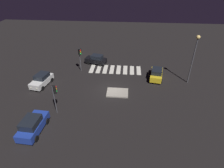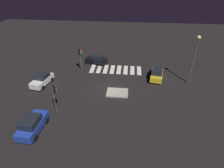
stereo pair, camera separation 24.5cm
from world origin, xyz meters
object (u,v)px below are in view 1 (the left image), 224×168
at_px(car_black, 96,59).
at_px(traffic_light_east, 80,54).
at_px(traffic_island, 117,93).
at_px(car_blue, 33,125).
at_px(traffic_light_north, 55,93).
at_px(street_lamp, 195,51).
at_px(car_white, 42,80).
at_px(car_yellow, 156,74).

height_order(car_black, traffic_light_east, traffic_light_east).
distance_m(traffic_island, car_black, 10.28).
distance_m(car_blue, traffic_light_north, 4.12).
relative_size(car_blue, street_lamp, 0.58).
bearing_deg(car_blue, car_black, -9.82).
distance_m(traffic_island, traffic_light_north, 8.80).
distance_m(traffic_island, traffic_light_east, 9.46).
distance_m(traffic_light_east, street_lamp, 17.31).
height_order(car_white, traffic_light_north, traffic_light_north).
bearing_deg(car_black, traffic_light_north, 94.25).
height_order(car_white, car_yellow, car_yellow).
relative_size(car_yellow, traffic_light_east, 1.07).
relative_size(traffic_island, car_white, 0.71).
bearing_deg(street_lamp, car_black, -19.69).
distance_m(car_blue, car_yellow, 19.06).
xyz_separation_m(car_white, car_blue, (-2.88, 9.23, 0.04)).
bearing_deg(car_white, traffic_light_north, 46.92).
bearing_deg(traffic_island, traffic_light_north, 34.11).
height_order(car_black, traffic_light_north, traffic_light_north).
height_order(car_blue, traffic_light_north, traffic_light_north).
relative_size(car_blue, traffic_light_east, 1.09).
xyz_separation_m(car_black, traffic_light_north, (2.45, 13.91, 2.02)).
bearing_deg(traffic_light_north, traffic_light_east, 46.14).
bearing_deg(car_blue, traffic_light_east, -4.51).
bearing_deg(traffic_light_north, car_white, 84.80).
distance_m(car_black, traffic_light_east, 4.26).
bearing_deg(traffic_island, street_lamp, -159.79).
bearing_deg(traffic_island, traffic_light_east, -43.50).
distance_m(car_white, traffic_light_north, 7.63).
bearing_deg(car_black, traffic_light_east, 70.04).
bearing_deg(car_black, car_yellow, 170.25).
height_order(car_white, traffic_light_east, traffic_light_east).
distance_m(car_yellow, car_black, 11.28).
relative_size(car_white, street_lamp, 0.57).
distance_m(traffic_island, street_lamp, 12.24).
relative_size(car_white, car_yellow, 0.99).
bearing_deg(traffic_light_east, traffic_island, 0.12).
height_order(car_blue, car_black, car_blue).
bearing_deg(car_black, car_white, 63.67).
xyz_separation_m(car_white, traffic_light_north, (-4.39, 5.92, 1.99)).
bearing_deg(car_blue, traffic_light_north, -21.40).
distance_m(car_white, car_black, 10.52).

